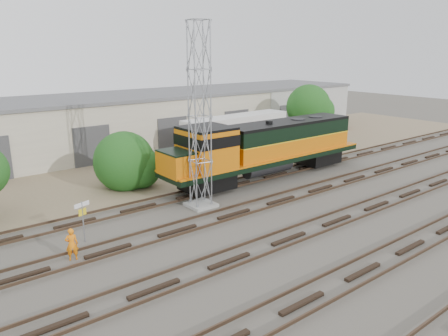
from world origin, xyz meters
TOP-DOWN VIEW (x-y plane):
  - ground at (0.00, 0.00)m, footprint 140.00×140.00m
  - dirt_strip at (0.00, 15.00)m, footprint 80.00×16.00m
  - tracks at (0.00, -3.00)m, footprint 80.00×20.40m
  - warehouse at (0.04, 22.98)m, footprint 58.40×10.40m
  - locomotive at (2.82, 6.00)m, footprint 18.09×3.17m
  - signal_tower at (-4.64, 4.00)m, footprint 1.66×1.66m
  - sign_post at (-12.45, 3.37)m, footprint 0.87×0.31m
  - worker at (-13.64, 1.80)m, footprint 0.67×0.53m
  - semi_trailer at (6.95, 14.03)m, footprint 11.81×3.04m
  - dumpster_blue at (25.48, 17.73)m, footprint 1.88×1.80m
  - dumpster_red at (25.61, 16.19)m, footprint 1.76×1.68m
  - tree_mid at (-6.40, 10.40)m, footprint 4.56×4.34m
  - tree_east at (15.62, 12.60)m, footprint 4.80×4.57m

SIDE VIEW (x-z plane):
  - ground at x=0.00m, z-range 0.00..0.00m
  - dirt_strip at x=0.00m, z-range 0.00..0.02m
  - tracks at x=0.00m, z-range -0.06..0.22m
  - dumpster_red at x=25.61m, z-range 0.00..1.40m
  - dumpster_blue at x=25.48m, z-range 0.00..1.50m
  - worker at x=-13.64m, z-range 0.00..1.60m
  - sign_post at x=-12.45m, z-range 0.44..2.64m
  - tree_mid at x=-6.40m, z-range -0.37..3.97m
  - semi_trailer at x=6.95m, z-range 0.46..4.06m
  - locomotive at x=2.82m, z-range 0.31..4.66m
  - warehouse at x=0.04m, z-range 0.00..5.30m
  - tree_east at x=15.62m, z-range 0.68..6.85m
  - signal_tower at x=-4.64m, z-range -0.15..11.12m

